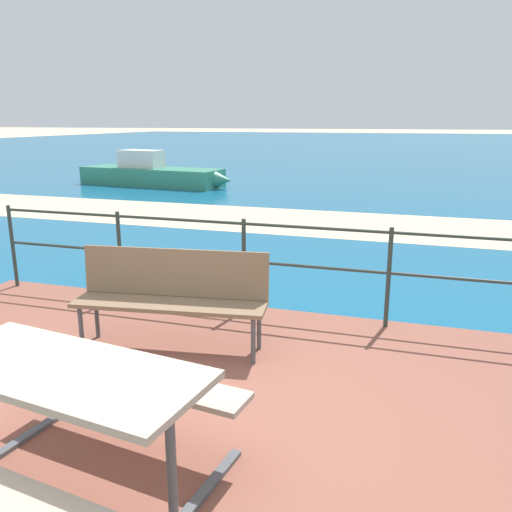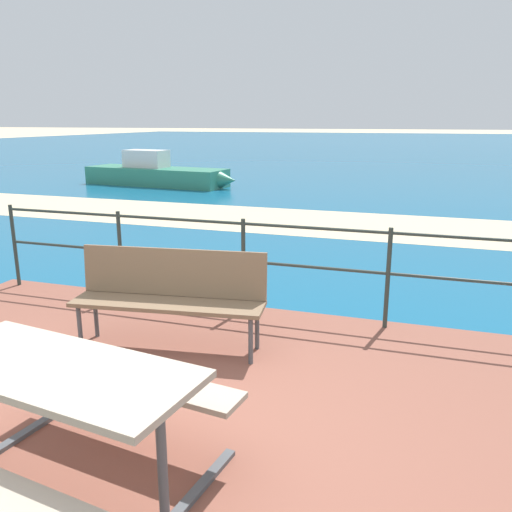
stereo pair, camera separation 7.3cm
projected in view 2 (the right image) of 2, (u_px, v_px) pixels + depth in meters
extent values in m
plane|color=beige|center=(119.00, 446.00, 3.37)|extent=(240.00, 240.00, 0.00)
cube|color=brown|center=(119.00, 442.00, 3.36)|extent=(6.40, 5.20, 0.06)
cube|color=#145B84|center=(405.00, 147.00, 40.18)|extent=(90.00, 90.00, 0.01)
cube|color=beige|center=(332.00, 223.00, 10.59)|extent=(54.02, 3.35, 0.01)
cube|color=tan|center=(56.00, 370.00, 2.69)|extent=(1.61, 0.86, 0.04)
cube|color=tan|center=(129.00, 377.00, 3.25)|extent=(1.56, 0.47, 0.04)
cylinder|color=#4C5156|center=(162.00, 466.00, 2.51)|extent=(0.06, 0.06, 0.73)
cube|color=#7A6047|center=(168.00, 304.00, 4.55)|extent=(1.73, 0.62, 0.04)
cube|color=#7A6047|center=(173.00, 272.00, 4.66)|extent=(1.69, 0.28, 0.43)
cylinder|color=#4C5156|center=(80.00, 327.00, 4.60)|extent=(0.04, 0.04, 0.43)
cylinder|color=#4C5156|center=(96.00, 315.00, 4.88)|extent=(0.04, 0.04, 0.43)
cylinder|color=#4C5156|center=(251.00, 340.00, 4.33)|extent=(0.04, 0.04, 0.43)
cylinder|color=#4C5156|center=(257.00, 326.00, 4.62)|extent=(0.04, 0.04, 0.43)
cylinder|color=#2D3833|center=(15.00, 246.00, 6.35)|extent=(0.04, 0.04, 1.00)
cylinder|color=#2D3833|center=(121.00, 255.00, 5.91)|extent=(0.04, 0.04, 1.00)
cylinder|color=#2D3833|center=(243.00, 266.00, 5.47)|extent=(0.04, 0.04, 1.00)
cylinder|color=#2D3833|center=(388.00, 279.00, 5.03)|extent=(0.04, 0.04, 1.00)
cylinder|color=#2D3833|center=(243.00, 224.00, 5.36)|extent=(5.90, 0.03, 0.03)
cylinder|color=#2D3833|center=(243.00, 261.00, 5.46)|extent=(5.90, 0.03, 0.03)
cube|color=#338466|center=(156.00, 176.00, 16.69)|extent=(4.80, 1.81, 0.56)
cube|color=silver|center=(146.00, 159.00, 16.69)|extent=(1.43, 0.87, 0.55)
cone|color=#338466|center=(228.00, 180.00, 15.65)|extent=(0.55, 0.55, 0.50)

